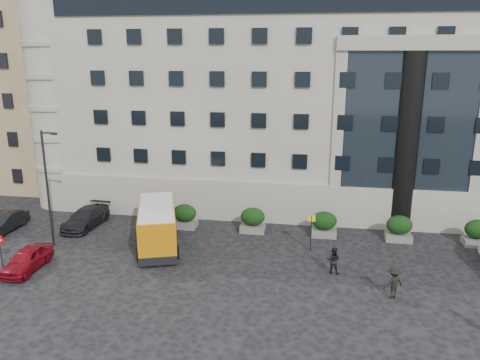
# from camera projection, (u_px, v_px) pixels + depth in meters

# --- Properties ---
(ground) EXTENTS (120.00, 120.00, 0.00)m
(ground) POSITION_uv_depth(u_px,v_px,m) (214.00, 278.00, 27.51)
(ground) COLOR black
(ground) RESTS_ON ground
(civic_building) EXTENTS (44.00, 24.00, 18.00)m
(civic_building) POSITION_uv_depth(u_px,v_px,m) (323.00, 94.00, 45.16)
(civic_building) COLOR gray
(civic_building) RESTS_ON ground
(entrance_column) EXTENTS (1.80, 1.80, 13.00)m
(entrance_column) POSITION_uv_depth(u_px,v_px,m) (406.00, 144.00, 33.72)
(entrance_column) COLOR black
(entrance_column) RESTS_ON ground
(apartment_near) EXTENTS (14.00, 14.00, 20.00)m
(apartment_near) POSITION_uv_depth(u_px,v_px,m) (26.00, 82.00, 47.72)
(apartment_near) COLOR olive
(apartment_near) RESTS_ON ground
(apartment_far) EXTENTS (13.00, 13.00, 22.00)m
(apartment_far) POSITION_uv_depth(u_px,v_px,m) (83.00, 67.00, 65.07)
(apartment_far) COLOR brown
(apartment_far) RESTS_ON ground
(hedge_a) EXTENTS (1.80, 1.26, 1.84)m
(hedge_a) POSITION_uv_depth(u_px,v_px,m) (185.00, 216.00, 35.33)
(hedge_a) COLOR #5F5F5D
(hedge_a) RESTS_ON ground
(hedge_b) EXTENTS (1.80, 1.26, 1.84)m
(hedge_b) POSITION_uv_depth(u_px,v_px,m) (253.00, 220.00, 34.51)
(hedge_b) COLOR #5F5F5D
(hedge_b) RESTS_ON ground
(hedge_c) EXTENTS (1.80, 1.26, 1.84)m
(hedge_c) POSITION_uv_depth(u_px,v_px,m) (324.00, 224.00, 33.69)
(hedge_c) COLOR #5F5F5D
(hedge_c) RESTS_ON ground
(hedge_d) EXTENTS (1.80, 1.26, 1.84)m
(hedge_d) POSITION_uv_depth(u_px,v_px,m) (399.00, 228.00, 32.87)
(hedge_d) COLOR #5F5F5D
(hedge_d) RESTS_ON ground
(hedge_e) EXTENTS (1.80, 1.26, 1.84)m
(hedge_e) POSITION_uv_depth(u_px,v_px,m) (478.00, 233.00, 32.05)
(hedge_e) COLOR #5F5F5D
(hedge_e) RESTS_ON ground
(street_lamp) EXTENTS (1.16, 0.18, 8.00)m
(street_lamp) POSITION_uv_depth(u_px,v_px,m) (48.00, 184.00, 31.11)
(street_lamp) COLOR #262628
(street_lamp) RESTS_ON ground
(bus_stop_sign) EXTENTS (0.50, 0.08, 2.52)m
(bus_stop_sign) POSITION_uv_depth(u_px,v_px,m) (311.00, 226.00, 30.95)
(bus_stop_sign) COLOR #262628
(bus_stop_sign) RESTS_ON ground
(minibus) EXTENTS (4.53, 7.33, 2.89)m
(minibus) POSITION_uv_depth(u_px,v_px,m) (157.00, 224.00, 31.69)
(minibus) COLOR #C17009
(minibus) RESTS_ON ground
(red_truck) EXTENTS (2.88, 5.98, 3.20)m
(red_truck) POSITION_uv_depth(u_px,v_px,m) (95.00, 174.00, 44.82)
(red_truck) COLOR maroon
(red_truck) RESTS_ON ground
(parked_car_a) EXTENTS (1.73, 4.07, 1.37)m
(parked_car_a) POSITION_uv_depth(u_px,v_px,m) (27.00, 259.00, 28.45)
(parked_car_a) COLOR maroon
(parked_car_a) RESTS_ON ground
(parked_car_b) EXTENTS (1.54, 4.29, 1.41)m
(parked_car_b) POSITION_uv_depth(u_px,v_px,m) (4.00, 223.00, 34.56)
(parked_car_b) COLOR black
(parked_car_b) RESTS_ON ground
(parked_car_c) EXTENTS (2.32, 5.00, 1.41)m
(parked_car_c) POSITION_uv_depth(u_px,v_px,m) (86.00, 218.00, 35.56)
(parked_car_c) COLOR black
(parked_car_c) RESTS_ON ground
(parked_car_d) EXTENTS (2.84, 5.24, 1.40)m
(parked_car_d) POSITION_uv_depth(u_px,v_px,m) (120.00, 194.00, 41.61)
(parked_car_d) COLOR black
(parked_car_d) RESTS_ON ground
(pedestrian_b) EXTENTS (0.91, 0.76, 1.67)m
(pedestrian_b) POSITION_uv_depth(u_px,v_px,m) (333.00, 260.00, 27.99)
(pedestrian_b) COLOR black
(pedestrian_b) RESTS_ON ground
(pedestrian_c) EXTENTS (1.31, 1.11, 1.76)m
(pedestrian_c) POSITION_uv_depth(u_px,v_px,m) (394.00, 283.00, 25.14)
(pedestrian_c) COLOR black
(pedestrian_c) RESTS_ON ground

